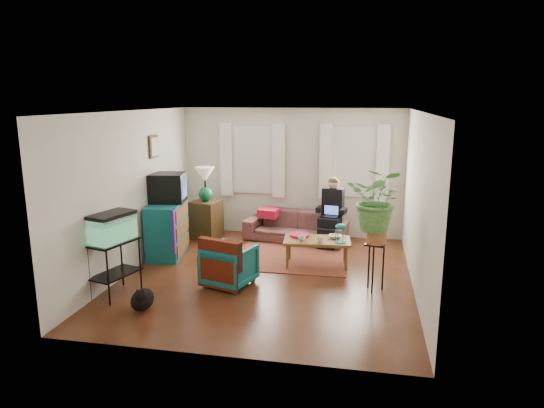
% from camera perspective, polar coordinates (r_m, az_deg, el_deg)
% --- Properties ---
extents(floor, '(4.50, 5.00, 0.01)m').
position_cam_1_polar(floor, '(7.85, -0.56, -8.49)').
color(floor, '#4F2B14').
rests_on(floor, ground).
extents(ceiling, '(4.50, 5.00, 0.01)m').
position_cam_1_polar(ceiling, '(7.33, -0.60, 10.85)').
color(ceiling, white).
rests_on(ceiling, wall_back).
extents(wall_back, '(4.50, 0.01, 2.60)m').
position_cam_1_polar(wall_back, '(9.91, 2.31, 3.70)').
color(wall_back, silver).
rests_on(wall_back, floor).
extents(wall_front, '(4.50, 0.01, 2.60)m').
position_cam_1_polar(wall_front, '(5.13, -6.18, -4.68)').
color(wall_front, silver).
rests_on(wall_front, floor).
extents(wall_left, '(0.01, 5.00, 2.60)m').
position_cam_1_polar(wall_left, '(8.22, -16.14, 1.41)').
color(wall_left, silver).
rests_on(wall_left, floor).
extents(wall_right, '(0.01, 5.00, 2.60)m').
position_cam_1_polar(wall_right, '(7.38, 16.81, 0.14)').
color(wall_right, silver).
rests_on(wall_right, floor).
extents(window_left, '(1.08, 0.04, 1.38)m').
position_cam_1_polar(window_left, '(10.00, -2.25, 5.23)').
color(window_left, white).
rests_on(window_left, wall_back).
extents(window_right, '(1.08, 0.04, 1.38)m').
position_cam_1_polar(window_right, '(9.74, 9.62, 4.88)').
color(window_right, white).
rests_on(window_right, wall_back).
extents(curtains_left, '(1.36, 0.06, 1.50)m').
position_cam_1_polar(curtains_left, '(9.92, -2.35, 5.18)').
color(curtains_left, white).
rests_on(curtains_left, wall_back).
extents(curtains_right, '(1.36, 0.06, 1.50)m').
position_cam_1_polar(curtains_right, '(9.66, 9.60, 4.82)').
color(curtains_right, white).
rests_on(curtains_right, wall_back).
extents(picture_frame, '(0.04, 0.32, 0.40)m').
position_cam_1_polar(picture_frame, '(8.87, -13.71, 6.57)').
color(picture_frame, '#3D2616').
rests_on(picture_frame, wall_left).
extents(area_rug, '(2.00, 1.61, 0.01)m').
position_cam_1_polar(area_rug, '(8.68, 2.29, -6.35)').
color(area_rug, brown).
rests_on(area_rug, floor).
extents(sofa, '(2.10, 1.11, 0.78)m').
position_cam_1_polar(sofa, '(9.63, 2.83, -2.09)').
color(sofa, brown).
rests_on(sofa, floor).
extents(seated_person, '(0.60, 0.69, 1.19)m').
position_cam_1_polar(seated_person, '(9.39, 7.02, -1.26)').
color(seated_person, black).
rests_on(seated_person, sofa).
extents(side_table, '(0.62, 0.62, 0.76)m').
position_cam_1_polar(side_table, '(9.91, -7.74, -1.82)').
color(side_table, '#371C14').
rests_on(side_table, floor).
extents(table_lamp, '(0.46, 0.46, 0.70)m').
position_cam_1_polar(table_lamp, '(9.76, -7.86, 2.23)').
color(table_lamp, white).
rests_on(table_lamp, side_table).
extents(dresser, '(0.70, 1.14, 0.97)m').
position_cam_1_polar(dresser, '(8.94, -12.23, -2.89)').
color(dresser, navy).
rests_on(dresser, floor).
extents(crt_tv, '(0.67, 0.62, 0.52)m').
position_cam_1_polar(crt_tv, '(8.87, -12.15, 1.91)').
color(crt_tv, black).
rests_on(crt_tv, dresser).
extents(aquarium_stand, '(0.59, 0.80, 0.81)m').
position_cam_1_polar(aquarium_stand, '(7.37, -17.96, -7.20)').
color(aquarium_stand, black).
rests_on(aquarium_stand, floor).
extents(aquarium, '(0.53, 0.73, 0.42)m').
position_cam_1_polar(aquarium, '(7.19, -18.29, -2.57)').
color(aquarium, '#7FD899').
rests_on(aquarium, aquarium_stand).
extents(black_cat, '(0.41, 0.50, 0.37)m').
position_cam_1_polar(black_cat, '(6.83, -15.01, -10.56)').
color(black_cat, black).
rests_on(black_cat, floor).
extents(armchair, '(0.83, 0.80, 0.69)m').
position_cam_1_polar(armchair, '(7.42, -5.02, -6.93)').
color(armchair, '#12636C').
rests_on(armchair, floor).
extents(serape_throw, '(0.71, 0.36, 0.57)m').
position_cam_1_polar(serape_throw, '(7.17, -6.21, -6.46)').
color(serape_throw, '#9E0A0A').
rests_on(serape_throw, armchair).
extents(coffee_table, '(1.16, 0.70, 0.46)m').
position_cam_1_polar(coffee_table, '(8.30, 5.29, -5.67)').
color(coffee_table, brown).
rests_on(coffee_table, floor).
extents(cup_a, '(0.14, 0.14, 0.10)m').
position_cam_1_polar(cup_a, '(8.13, 3.54, -3.98)').
color(cup_a, white).
rests_on(cup_a, coffee_table).
extents(cup_b, '(0.11, 0.11, 0.10)m').
position_cam_1_polar(cup_b, '(8.04, 5.67, -4.20)').
color(cup_b, beige).
rests_on(cup_b, coffee_table).
extents(bowl, '(0.24, 0.24, 0.05)m').
position_cam_1_polar(bowl, '(8.32, 7.43, -3.82)').
color(bowl, white).
rests_on(bowl, coffee_table).
extents(snack_tray, '(0.37, 0.37, 0.04)m').
position_cam_1_polar(snack_tray, '(8.38, 3.27, -3.67)').
color(snack_tray, '#B21414').
rests_on(snack_tray, coffee_table).
extents(birdcage, '(0.20, 0.20, 0.32)m').
position_cam_1_polar(birdcage, '(8.05, 8.07, -3.42)').
color(birdcage, '#115B6B').
rests_on(birdcage, coffee_table).
extents(plant_stand, '(0.38, 0.38, 0.73)m').
position_cam_1_polar(plant_stand, '(7.34, 12.02, -7.25)').
color(plant_stand, black).
rests_on(plant_stand, floor).
extents(potted_plant, '(0.99, 0.90, 0.92)m').
position_cam_1_polar(potted_plant, '(7.10, 12.33, -0.63)').
color(potted_plant, '#599947').
rests_on(potted_plant, plant_stand).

